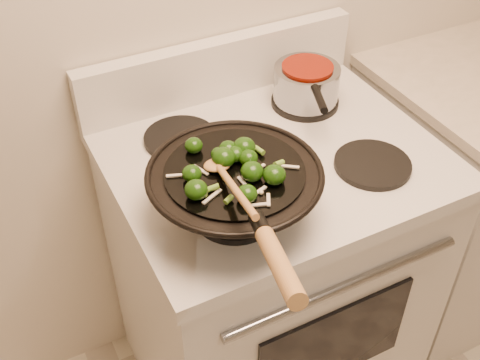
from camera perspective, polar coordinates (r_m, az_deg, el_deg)
name	(u,v)px	position (r m, az deg, el deg)	size (l,w,h in m)	color
stove	(268,275)	(1.76, 2.63, -8.97)	(0.78, 0.67, 1.08)	silver
counter_unit	(479,186)	(2.22, 21.74, -0.53)	(0.78, 0.62, 0.91)	silver
wok	(235,190)	(1.23, -0.46, -0.98)	(0.36, 0.59, 0.23)	black
stirfry	(232,165)	(1.19, -0.73, 1.43)	(0.25, 0.24, 0.04)	#153808
wooden_spoon	(227,178)	(1.14, -1.23, 0.15)	(0.07, 0.26, 0.08)	#AB7943
saucepan	(306,83)	(1.60, 6.32, 9.09)	(0.17, 0.27, 0.10)	gray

